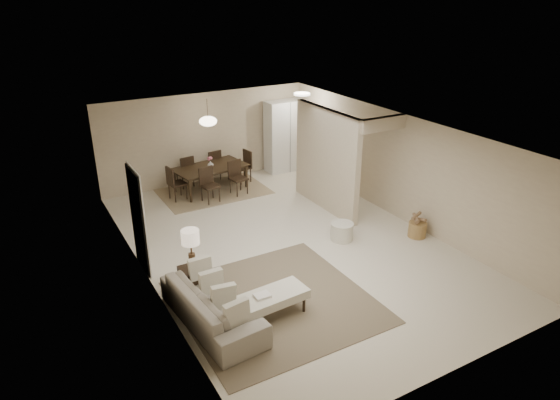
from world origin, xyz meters
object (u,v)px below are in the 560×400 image
round_pouf (342,232)px  wicker_basket (417,230)px  sofa (212,306)px  ottoman_bench (273,297)px  pantry_cabinet (286,136)px  side_table (194,280)px  dining_table (211,179)px

round_pouf → wicker_basket: round_pouf is taller
sofa → round_pouf: 3.83m
round_pouf → wicker_basket: (1.54, -0.70, -0.02)m
sofa → ottoman_bench: (0.96, -0.30, 0.01)m
pantry_cabinet → sofa: bearing=-129.2°
ottoman_bench → side_table: side_table is taller
ottoman_bench → round_pouf: ottoman_bench is taller
ottoman_bench → wicker_basket: ottoman_bench is taller
dining_table → sofa: bearing=-120.8°
side_table → sofa: bearing=-92.8°
pantry_cabinet → wicker_basket: bearing=-86.4°
sofa → wicker_basket: 5.17m
pantry_cabinet → wicker_basket: (0.33, -5.24, -0.88)m
sofa → side_table: sofa is taller
sofa → round_pouf: (3.59, 1.34, -0.13)m
sofa → wicker_basket: size_ratio=5.65×
pantry_cabinet → sofa: (-4.80, -5.88, -0.72)m
dining_table → side_table: bearing=-124.7°
pantry_cabinet → side_table: (-4.75, -4.87, -0.80)m
sofa → dining_table: (2.22, 5.43, 0.01)m
side_table → wicker_basket: side_table is taller
side_table → round_pouf: 3.56m
side_table → round_pouf: size_ratio=0.99×
wicker_basket → dining_table: size_ratio=0.21×
pantry_cabinet → side_table: 6.85m
ottoman_bench → pantry_cabinet: bearing=54.2°
sofa → dining_table: bearing=-27.4°
ottoman_bench → dining_table: (1.26, 5.73, -0.00)m
side_table → wicker_basket: 5.09m
ottoman_bench → round_pouf: (2.63, 1.64, -0.15)m
ottoman_bench → side_table: size_ratio=2.49×
side_table → dining_table: bearing=63.9°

